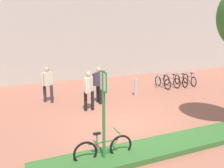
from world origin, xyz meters
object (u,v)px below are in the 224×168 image
person_suited_navy (99,83)px  person_shirt_blue (89,88)px  bike_at_sign (104,149)px  person_casual_tan (48,82)px  bollard_steel (136,87)px  parking_sign_post (104,104)px  bike_rack_cluster (176,81)px

person_suited_navy → person_shirt_blue: bearing=-133.6°
person_suited_navy → person_shirt_blue: same height
bike_at_sign → person_casual_tan: size_ratio=0.98×
bike_at_sign → person_shirt_blue: person_shirt_blue is taller
bollard_steel → person_casual_tan: bearing=171.7°
parking_sign_post → bollard_steel: size_ratio=2.80×
bike_rack_cluster → person_shirt_blue: 6.54m
bollard_steel → person_suited_navy: size_ratio=0.52×
parking_sign_post → person_casual_tan: size_ratio=1.47×
person_suited_navy → person_casual_tan: (-2.19, 1.07, 0.00)m
person_shirt_blue → person_casual_tan: 2.35m
person_suited_navy → person_shirt_blue: size_ratio=1.00×
bike_at_sign → person_shirt_blue: 4.15m
bike_at_sign → person_suited_navy: bearing=71.1°
bike_at_sign → bollard_steel: (3.85, 5.22, 0.10)m
bike_at_sign → bike_rack_cluster: 9.30m
parking_sign_post → person_casual_tan: 6.02m
bollard_steel → person_shirt_blue: person_shirt_blue is taller
person_suited_navy → bollard_steel: bearing=11.0°
bollard_steel → person_suited_navy: bearing=-169.0°
person_shirt_blue → person_casual_tan: bearing=127.7°
parking_sign_post → bollard_steel: (3.88, 5.32, -1.20)m
bollard_steel → person_casual_tan: size_ratio=0.52×
parking_sign_post → bollard_steel: 6.70m
person_suited_navy → parking_sign_post: bearing=-108.9°
bike_rack_cluster → person_shirt_blue: bearing=-161.9°
bike_at_sign → person_shirt_blue: (0.90, 4.01, 0.63)m
bike_rack_cluster → person_casual_tan: 7.65m
person_suited_navy → person_casual_tan: bearing=154.0°
bike_rack_cluster → person_suited_navy: bearing=-167.3°
parking_sign_post → bike_rack_cluster: (7.11, 6.12, -1.30)m
person_casual_tan → bollard_steel: bearing=-8.3°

